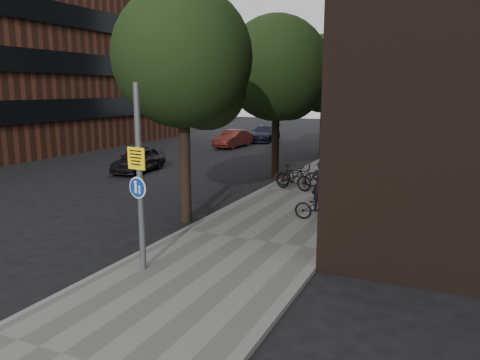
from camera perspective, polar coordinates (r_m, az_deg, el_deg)
The scene contains 15 objects.
ground at distance 10.81m, azimuth -6.98°, elevation -12.65°, with size 120.00×120.00×0.00m, color black.
sidewalk at distance 19.54m, azimuth 9.08°, elevation -1.72°, with size 4.50×60.00×0.12m, color slate.
curb_edge at distance 20.23m, azimuth 2.93°, elevation -1.15°, with size 0.15×60.00×0.13m, color slate.
street_tree_near at distance 15.21m, azimuth -6.47°, elevation 13.91°, with size 4.40×4.40×7.50m.
street_tree_mid at distance 22.92m, azimuth 4.76°, elevation 12.96°, with size 5.00×5.00×7.80m.
street_tree_far at distance 31.53m, azimuth 10.43°, elevation 12.28°, with size 5.00×5.00×7.80m.
signpost at distance 10.97m, azimuth -12.12°, elevation 0.25°, with size 0.50×0.15×4.36m.
pedestrian at distance 16.78m, azimuth 9.79°, elevation -0.58°, with size 0.64×0.42×1.75m, color black.
parked_bike_facade_near at distance 15.38m, azimuth 9.73°, elevation -3.31°, with size 0.58×1.67×0.88m, color black.
parked_bike_facade_far at distance 18.63m, azimuth 13.97°, elevation -0.68°, with size 0.50×1.77×1.06m, color black.
parked_bike_curb_near at distance 20.68m, azimuth 7.03°, elevation 0.62°, with size 0.66×1.90×1.00m, color black.
parked_bike_curb_far at distance 19.89m, azimuth 6.51°, elevation 0.29°, with size 0.49×1.75×1.05m, color black.
parked_car_near at distance 25.40m, azimuth -12.24°, elevation 2.48°, with size 1.56×3.89×1.32m, color black.
parked_car_mid at distance 35.35m, azimuth -0.83°, elevation 5.06°, with size 1.38×3.97×1.31m, color maroon.
parked_car_far at distance 39.49m, azimuth 2.97°, elevation 5.69°, with size 1.88×4.62×1.34m, color black.
Camera 1 is at (5.23, -8.41, 4.32)m, focal length 35.00 mm.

